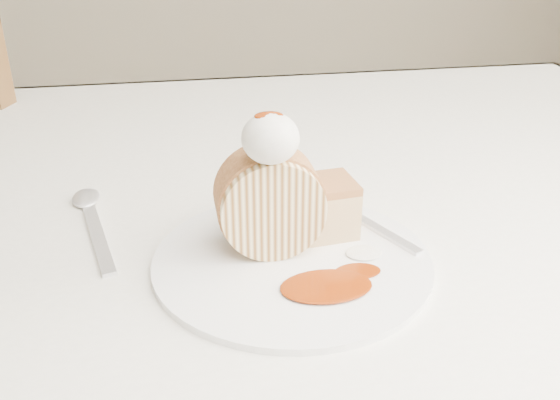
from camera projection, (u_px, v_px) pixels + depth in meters
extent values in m
cube|color=white|center=(245.00, 188.00, 0.79)|extent=(1.40, 0.90, 0.04)
cube|color=white|center=(219.00, 148.00, 1.24)|extent=(1.40, 0.01, 0.28)
cylinder|color=brown|center=(506.00, 249.00, 1.38)|extent=(0.06, 0.06, 0.71)
cylinder|color=brown|center=(127.00, 254.00, 1.62)|extent=(0.04, 0.04, 0.44)
cylinder|color=brown|center=(49.00, 351.00, 1.28)|extent=(0.04, 0.04, 0.44)
cylinder|color=white|center=(292.00, 260.00, 0.60)|extent=(0.29, 0.29, 0.01)
cylinder|color=#FFECB1|center=(270.00, 202.00, 0.59)|extent=(0.10, 0.06, 0.10)
cube|color=#B37944|center=(324.00, 210.00, 0.63)|extent=(0.06, 0.06, 0.05)
ellipsoid|color=white|center=(270.00, 138.00, 0.54)|extent=(0.05, 0.05, 0.05)
ellipsoid|color=maroon|center=(269.00, 110.00, 0.53)|extent=(0.03, 0.02, 0.01)
cube|color=silver|center=(379.00, 230.00, 0.64)|extent=(0.09, 0.15, 0.00)
cube|color=silver|center=(98.00, 238.00, 0.64)|extent=(0.07, 0.18, 0.00)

